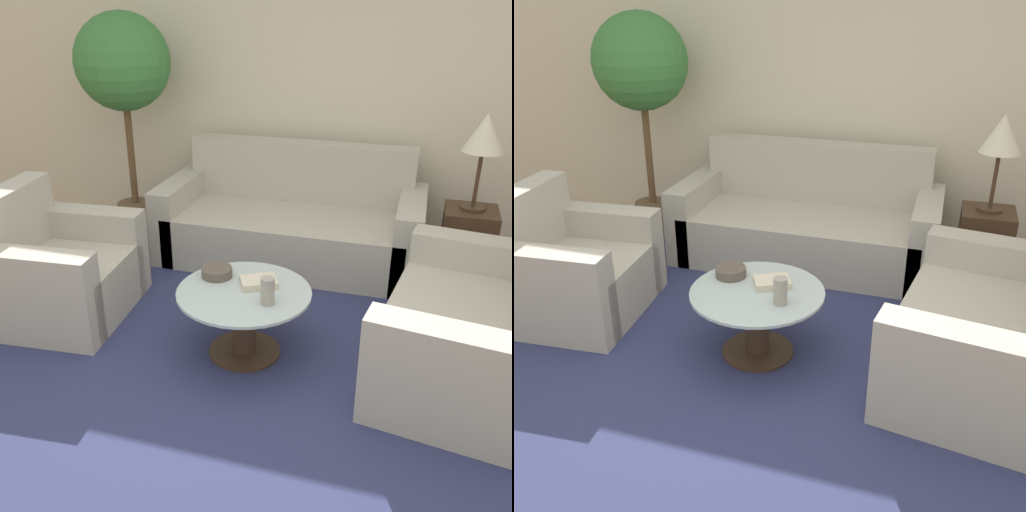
# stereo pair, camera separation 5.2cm
# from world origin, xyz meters

# --- Properties ---
(ground_plane) EXTENTS (14.00, 14.00, 0.00)m
(ground_plane) POSITION_xyz_m (0.00, 0.00, 0.00)
(ground_plane) COLOR brown
(wall_back) EXTENTS (10.00, 0.06, 2.60)m
(wall_back) POSITION_xyz_m (0.00, 2.64, 1.30)
(wall_back) COLOR beige
(wall_back) RESTS_ON ground_plane
(rug) EXTENTS (3.67, 3.79, 0.01)m
(rug) POSITION_xyz_m (-0.07, 0.57, 0.00)
(rug) COLOR navy
(rug) RESTS_ON ground_plane
(sofa_main) EXTENTS (2.09, 0.92, 0.92)m
(sofa_main) POSITION_xyz_m (-0.12, 2.06, 0.29)
(sofa_main) COLOR #B2AD9E
(sofa_main) RESTS_ON ground_plane
(armchair) EXTENTS (0.92, 1.03, 0.88)m
(armchair) POSITION_xyz_m (-1.47, 0.70, 0.29)
(armchair) COLOR #B2AD9E
(armchair) RESTS_ON ground_plane
(loveseat) EXTENTS (1.07, 1.50, 0.90)m
(loveseat) POSITION_xyz_m (1.28, 0.73, 0.29)
(loveseat) COLOR #B2AD9E
(loveseat) RESTS_ON ground_plane
(coffee_table) EXTENTS (0.81, 0.81, 0.43)m
(coffee_table) POSITION_xyz_m (-0.07, 0.57, 0.28)
(coffee_table) COLOR #422D1E
(coffee_table) RESTS_ON ground_plane
(side_table) EXTENTS (0.39, 0.39, 0.56)m
(side_table) POSITION_xyz_m (1.26, 2.05, 0.28)
(side_table) COLOR #422D1E
(side_table) RESTS_ON ground_plane
(table_lamp) EXTENTS (0.29, 0.29, 0.71)m
(table_lamp) POSITION_xyz_m (1.26, 2.05, 1.11)
(table_lamp) COLOR #422D1E
(table_lamp) RESTS_ON side_table
(potted_plant) EXTENTS (0.78, 0.78, 1.92)m
(potted_plant) POSITION_xyz_m (-1.58, 2.09, 1.43)
(potted_plant) COLOR brown
(potted_plant) RESTS_ON ground_plane
(vase) EXTENTS (0.08, 0.08, 0.16)m
(vase) POSITION_xyz_m (0.11, 0.47, 0.51)
(vase) COLOR #9E998E
(vase) RESTS_ON coffee_table
(bowl) EXTENTS (0.19, 0.19, 0.06)m
(bowl) POSITION_xyz_m (-0.28, 0.71, 0.46)
(bowl) COLOR brown
(bowl) RESTS_ON coffee_table
(book_stack) EXTENTS (0.26, 0.24, 0.04)m
(book_stack) POSITION_xyz_m (-0.00, 0.66, 0.46)
(book_stack) COLOR beige
(book_stack) RESTS_ON coffee_table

